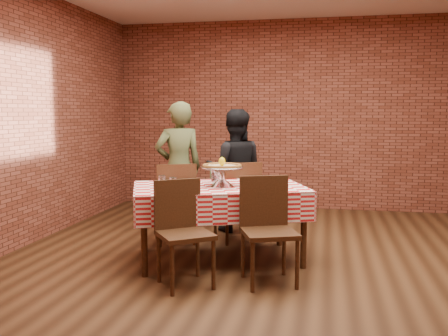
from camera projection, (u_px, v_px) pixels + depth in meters
The scene contains 19 objects.
ground at pixel (268, 264), 4.94m from camera, with size 6.00×6.00×0.00m, color black.
back_wall at pixel (292, 115), 7.70m from camera, with size 5.50×5.50×0.00m, color maroon.
table at pixel (219, 223), 5.06m from camera, with size 1.67×1.00×0.75m, color #412513.
tablecloth at pixel (219, 200), 5.04m from camera, with size 1.70×1.04×0.29m, color red, non-canonical shape.
pizza_stand at pixel (222, 177), 4.99m from camera, with size 0.43×0.43×0.19m, color silver, non-canonical shape.
pizza at pixel (222, 167), 4.98m from camera, with size 0.40×0.40×0.03m, color beige.
lemon at pixel (222, 162), 4.98m from camera, with size 0.07×0.07×0.09m, color yellow.
water_glass_left at pixel (173, 183), 4.84m from camera, with size 0.07×0.07×0.11m, color white.
water_glass_right at pixel (162, 181), 5.00m from camera, with size 0.07×0.07×0.11m, color white.
side_plate at pixel (269, 186), 5.00m from camera, with size 0.17×0.17×0.01m, color white.
sweetener_packet_a at pixel (284, 187), 4.95m from camera, with size 0.05×0.04×0.01m, color white.
sweetener_packet_b at pixel (283, 186), 5.00m from camera, with size 0.05×0.04×0.01m, color white.
condiment_caddy at pixel (215, 176), 5.29m from camera, with size 0.10×0.08×0.14m, color silver.
chair_near_left at pixel (185, 234), 4.28m from camera, with size 0.43×0.43×0.91m, color #412513, non-canonical shape.
chair_near_right at pixel (269, 231), 4.34m from camera, with size 0.45×0.45×0.93m, color #412513, non-canonical shape.
chair_far_left at pixel (175, 202), 5.74m from camera, with size 0.44×0.44×0.92m, color #412513, non-canonical shape.
chair_far_right at pixel (237, 201), 5.83m from camera, with size 0.45×0.45×0.93m, color #412513, non-canonical shape.
diner_olive at pixel (179, 168), 6.16m from camera, with size 0.59×0.39×1.62m, color #484E2C.
diner_black at pixel (235, 171), 6.26m from camera, with size 0.74×0.58×1.53m, color black.
Camera 1 is at (0.54, -4.80, 1.50)m, focal length 40.09 mm.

